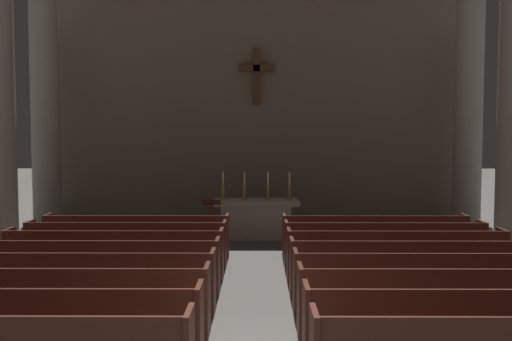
{
  "coord_description": "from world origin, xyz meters",
  "views": [
    {
      "loc": [
        0.07,
        -5.5,
        2.65
      ],
      "look_at": [
        0.0,
        8.0,
        1.82
      ],
      "focal_mm": 40.05,
      "sensor_mm": 36.0,
      "label": 1
    }
  ],
  "objects_px": {
    "pew_right_row_2": "(476,325)",
    "candlestick_outer_left": "(223,191)",
    "pew_left_row_8": "(137,236)",
    "candlestick_inner_left": "(244,191)",
    "pew_left_row_4": "(82,282)",
    "pew_left_row_6": "(115,255)",
    "pew_left_row_3": "(59,300)",
    "column_right_fourth": "(468,98)",
    "pew_right_row_6": "(396,255)",
    "pew_left_row_7": "(127,245)",
    "pew_right_row_5": "(410,267)",
    "pew_right_row_3": "(448,301)",
    "pew_right_row_7": "(384,245)",
    "candlestick_inner_right": "(268,191)",
    "pew_left_row_2": "(30,325)",
    "lectern": "(212,225)",
    "pew_left_row_5": "(100,267)",
    "pew_right_row_8": "(374,236)",
    "column_left_fourth": "(45,99)",
    "altar": "(256,218)",
    "candlestick_outer_right": "(289,191)",
    "pew_right_row_4": "(427,282)"
  },
  "relations": [
    {
      "from": "pew_left_row_2",
      "to": "column_left_fourth",
      "type": "height_order",
      "value": "column_left_fourth"
    },
    {
      "from": "pew_left_row_4",
      "to": "pew_right_row_8",
      "type": "relative_size",
      "value": 1.0
    },
    {
      "from": "pew_left_row_6",
      "to": "pew_right_row_4",
      "type": "xyz_separation_m",
      "value": [
        5.13,
        -1.93,
        0.0
      ]
    },
    {
      "from": "pew_right_row_4",
      "to": "candlestick_outer_right",
      "type": "height_order",
      "value": "candlestick_outer_right"
    },
    {
      "from": "candlestick_outer_left",
      "to": "candlestick_inner_left",
      "type": "xyz_separation_m",
      "value": [
        0.55,
        0.0,
        0.0
      ]
    },
    {
      "from": "pew_left_row_6",
      "to": "pew_right_row_3",
      "type": "bearing_deg",
      "value": -29.42
    },
    {
      "from": "pew_right_row_2",
      "to": "candlestick_outer_left",
      "type": "height_order",
      "value": "candlestick_outer_left"
    },
    {
      "from": "pew_left_row_8",
      "to": "candlestick_inner_left",
      "type": "relative_size",
      "value": 5.61
    },
    {
      "from": "pew_right_row_6",
      "to": "column_right_fourth",
      "type": "distance_m",
      "value": 6.85
    },
    {
      "from": "pew_left_row_5",
      "to": "pew_right_row_6",
      "type": "relative_size",
      "value": 1.0
    },
    {
      "from": "pew_left_row_3",
      "to": "candlestick_outer_left",
      "type": "xyz_separation_m",
      "value": [
        1.71,
        7.14,
        0.76
      ]
    },
    {
      "from": "pew_left_row_6",
      "to": "pew_right_row_7",
      "type": "relative_size",
      "value": 1.0
    },
    {
      "from": "pew_left_row_8",
      "to": "candlestick_inner_left",
      "type": "xyz_separation_m",
      "value": [
        2.26,
        2.32,
        0.76
      ]
    },
    {
      "from": "pew_left_row_2",
      "to": "pew_right_row_3",
      "type": "bearing_deg",
      "value": 10.65
    },
    {
      "from": "pew_left_row_5",
      "to": "pew_right_row_4",
      "type": "height_order",
      "value": "same"
    },
    {
      "from": "pew_right_row_3",
      "to": "pew_right_row_5",
      "type": "height_order",
      "value": "same"
    },
    {
      "from": "pew_left_row_2",
      "to": "column_left_fourth",
      "type": "xyz_separation_m",
      "value": [
        -3.15,
        9.05,
        3.17
      ]
    },
    {
      "from": "pew_left_row_7",
      "to": "pew_right_row_6",
      "type": "distance_m",
      "value": 5.22
    },
    {
      "from": "pew_right_row_6",
      "to": "candlestick_outer_left",
      "type": "bearing_deg",
      "value": 128.79
    },
    {
      "from": "pew_right_row_8",
      "to": "pew_right_row_6",
      "type": "bearing_deg",
      "value": -90.0
    },
    {
      "from": "altar",
      "to": "candlestick_inner_right",
      "type": "relative_size",
      "value": 3.12
    },
    {
      "from": "pew_left_row_2",
      "to": "pew_left_row_8",
      "type": "bearing_deg",
      "value": 90.0
    },
    {
      "from": "pew_left_row_6",
      "to": "candlestick_inner_right",
      "type": "bearing_deg",
      "value": 56.02
    },
    {
      "from": "pew_right_row_7",
      "to": "pew_right_row_3",
      "type": "bearing_deg",
      "value": -90.0
    },
    {
      "from": "candlestick_inner_left",
      "to": "column_right_fourth",
      "type": "bearing_deg",
      "value": 8.95
    },
    {
      "from": "pew_left_row_5",
      "to": "pew_right_row_8",
      "type": "xyz_separation_m",
      "value": [
        5.13,
        2.89,
        0.0
      ]
    },
    {
      "from": "candlestick_inner_left",
      "to": "pew_right_row_2",
      "type": "bearing_deg",
      "value": -70.54
    },
    {
      "from": "pew_left_row_7",
      "to": "pew_right_row_5",
      "type": "relative_size",
      "value": 1.0
    },
    {
      "from": "pew_left_row_3",
      "to": "pew_left_row_8",
      "type": "xyz_separation_m",
      "value": [
        0.0,
        4.82,
        0.0
      ]
    },
    {
      "from": "pew_right_row_5",
      "to": "lectern",
      "type": "xyz_separation_m",
      "value": [
        -3.61,
        4.01,
        0.07
      ]
    },
    {
      "from": "pew_right_row_4",
      "to": "pew_right_row_8",
      "type": "height_order",
      "value": "same"
    },
    {
      "from": "pew_right_row_6",
      "to": "candlestick_outer_right",
      "type": "xyz_separation_m",
      "value": [
        -1.71,
        4.25,
        0.76
      ]
    },
    {
      "from": "pew_left_row_4",
      "to": "candlestick_outer_left",
      "type": "relative_size",
      "value": 5.61
    },
    {
      "from": "pew_left_row_7",
      "to": "altar",
      "type": "relative_size",
      "value": 1.8
    },
    {
      "from": "pew_left_row_5",
      "to": "pew_right_row_8",
      "type": "height_order",
      "value": "same"
    },
    {
      "from": "pew_left_row_4",
      "to": "candlestick_inner_left",
      "type": "xyz_separation_m",
      "value": [
        2.26,
        6.17,
        0.76
      ]
    },
    {
      "from": "pew_left_row_2",
      "to": "pew_left_row_6",
      "type": "height_order",
      "value": "same"
    },
    {
      "from": "pew_left_row_4",
      "to": "pew_left_row_6",
      "type": "relative_size",
      "value": 1.0
    },
    {
      "from": "pew_right_row_5",
      "to": "pew_left_row_7",
      "type": "bearing_deg",
      "value": 159.39
    },
    {
      "from": "pew_left_row_3",
      "to": "altar",
      "type": "relative_size",
      "value": 1.8
    },
    {
      "from": "pew_left_row_5",
      "to": "candlestick_inner_right",
      "type": "bearing_deg",
      "value": 61.21
    },
    {
      "from": "pew_right_row_4",
      "to": "altar",
      "type": "distance_m",
      "value": 6.69
    },
    {
      "from": "candlestick_outer_right",
      "to": "pew_left_row_8",
      "type": "bearing_deg",
      "value": -145.8
    },
    {
      "from": "pew_left_row_3",
      "to": "pew_left_row_6",
      "type": "xyz_separation_m",
      "value": [
        0.0,
        2.89,
        0.0
      ]
    },
    {
      "from": "pew_right_row_3",
      "to": "column_left_fourth",
      "type": "height_order",
      "value": "column_left_fourth"
    },
    {
      "from": "pew_left_row_3",
      "to": "pew_right_row_8",
      "type": "height_order",
      "value": "same"
    },
    {
      "from": "pew_right_row_3",
      "to": "lectern",
      "type": "xyz_separation_m",
      "value": [
        -3.61,
        5.94,
        0.07
      ]
    },
    {
      "from": "pew_left_row_8",
      "to": "column_right_fourth",
      "type": "bearing_deg",
      "value": 21.54
    },
    {
      "from": "pew_left_row_3",
      "to": "pew_left_row_4",
      "type": "distance_m",
      "value": 0.96
    },
    {
      "from": "altar",
      "to": "pew_left_row_2",
      "type": "bearing_deg",
      "value": -107.56
    }
  ]
}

